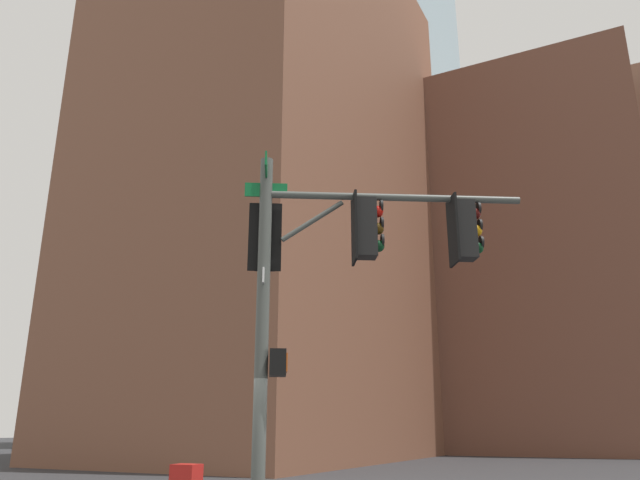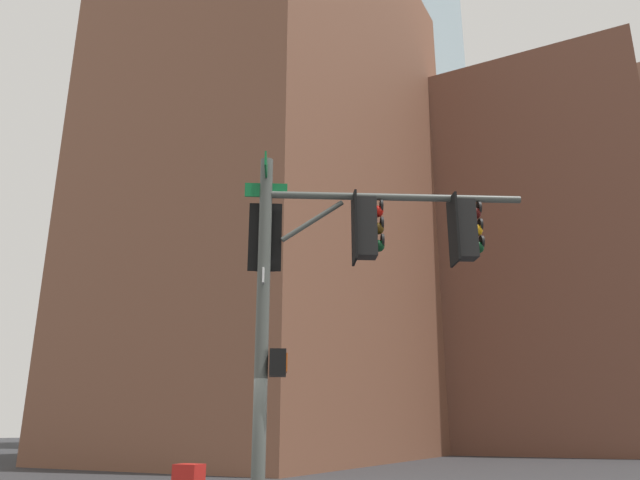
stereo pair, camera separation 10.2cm
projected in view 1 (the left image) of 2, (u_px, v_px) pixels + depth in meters
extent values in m
cylinder|color=#4C514C|center=(262.00, 341.00, 9.34)|extent=(0.21, 0.21, 6.12)
cylinder|color=#4C514C|center=(394.00, 198.00, 10.20)|extent=(2.33, 3.75, 0.12)
cylinder|color=#4C514C|center=(312.00, 221.00, 9.98)|extent=(0.61, 0.93, 0.75)
cube|color=#0F6B33|center=(267.00, 173.00, 10.17)|extent=(1.09, 0.67, 0.24)
cube|color=#0F6B33|center=(266.00, 190.00, 10.08)|extent=(0.39, 0.62, 0.24)
cube|color=white|center=(264.00, 278.00, 9.64)|extent=(0.40, 0.26, 0.24)
cube|color=black|center=(366.00, 228.00, 10.00)|extent=(0.47, 0.47, 1.00)
cube|color=black|center=(354.00, 228.00, 9.99)|extent=(0.49, 0.32, 1.16)
sphere|color=red|center=(377.00, 212.00, 10.10)|extent=(0.20, 0.20, 0.20)
cylinder|color=black|center=(381.00, 207.00, 10.13)|extent=(0.22, 0.15, 0.23)
sphere|color=#4C330A|center=(378.00, 229.00, 10.01)|extent=(0.20, 0.20, 0.20)
cylinder|color=black|center=(382.00, 224.00, 10.04)|extent=(0.22, 0.15, 0.23)
sphere|color=#0A3819|center=(378.00, 246.00, 9.92)|extent=(0.20, 0.20, 0.20)
cylinder|color=black|center=(382.00, 241.00, 9.96)|extent=(0.22, 0.15, 0.23)
cube|color=black|center=(464.00, 231.00, 10.11)|extent=(0.47, 0.47, 1.00)
cube|color=black|center=(453.00, 230.00, 10.09)|extent=(0.49, 0.32, 1.16)
sphere|color=#470A07|center=(475.00, 214.00, 10.21)|extent=(0.20, 0.20, 0.20)
cylinder|color=black|center=(478.00, 209.00, 10.24)|extent=(0.22, 0.15, 0.23)
sphere|color=#F29E0C|center=(476.00, 231.00, 10.12)|extent=(0.20, 0.20, 0.20)
cylinder|color=black|center=(480.00, 226.00, 10.15)|extent=(0.22, 0.15, 0.23)
sphere|color=#0A3819|center=(478.00, 248.00, 10.03)|extent=(0.20, 0.20, 0.20)
cylinder|color=black|center=(481.00, 243.00, 10.06)|extent=(0.22, 0.15, 0.23)
cube|color=black|center=(265.00, 240.00, 10.14)|extent=(0.47, 0.47, 1.00)
cube|color=black|center=(265.00, 237.00, 9.96)|extent=(0.32, 0.49, 1.16)
sphere|color=#470A07|center=(266.00, 227.00, 10.43)|extent=(0.20, 0.20, 0.20)
cylinder|color=black|center=(266.00, 223.00, 10.52)|extent=(0.15, 0.22, 0.23)
sphere|color=#4C330A|center=(265.00, 244.00, 10.34)|extent=(0.20, 0.20, 0.20)
cylinder|color=black|center=(266.00, 240.00, 10.43)|extent=(0.15, 0.22, 0.23)
sphere|color=green|center=(265.00, 260.00, 10.25)|extent=(0.20, 0.20, 0.20)
cylinder|color=black|center=(265.00, 256.00, 10.34)|extent=(0.15, 0.22, 0.23)
cube|color=black|center=(278.00, 363.00, 9.26)|extent=(0.44, 0.40, 0.40)
cube|color=#EA5914|center=(287.00, 363.00, 9.27)|extent=(0.23, 0.15, 0.28)
cube|color=brown|center=(283.00, 176.00, 41.02)|extent=(24.50, 14.59, 36.11)
cube|color=brown|center=(547.00, 264.00, 49.26)|extent=(17.12, 15.72, 29.01)
cube|color=#8CB2C6|center=(333.00, 64.00, 71.93)|extent=(25.95, 24.21, 86.22)
cube|color=#845B47|center=(575.00, 280.00, 57.22)|extent=(20.96, 19.81, 30.31)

